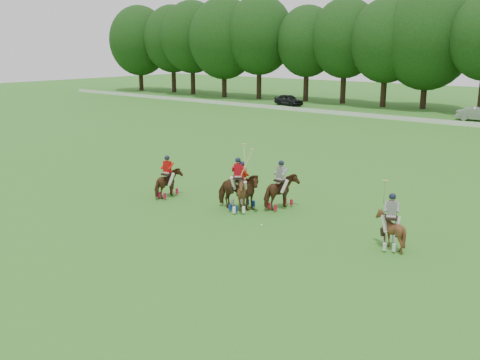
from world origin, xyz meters
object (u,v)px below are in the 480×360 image
Objects in this scene: car_mid at (479,114)px; polo_stripe_b at (390,229)px; car_left at (289,100)px; polo_red_c at (242,193)px; polo_red_a at (168,183)px; polo_ball at (262,225)px; polo_stripe_a at (281,191)px; polo_red_b at (238,191)px.

polo_stripe_b is (7.58, -38.57, 0.06)m from car_mid.
polo_red_c is at bearing -135.30° from car_left.
polo_red_a is 0.80× the size of polo_stripe_b.
polo_red_a is at bearing -140.53° from car_left.
polo_stripe_b is 29.61× the size of polo_ball.
polo_stripe_b is 5.36m from polo_ball.
polo_stripe_a is at bearing 165.72° from polo_stripe_b.
polo_red_c is 31.56× the size of polo_ball.
polo_red_a is 0.75× the size of polo_red_c.
polo_red_a is 4.14m from polo_red_b.
polo_red_b is (4.11, 0.51, 0.16)m from polo_red_a.
polo_red_b reaches higher than car_mid.
car_left is 43.37m from polo_red_a.
polo_red_a is 0.71× the size of polo_red_b.
polo_ball is (2.36, -39.59, -0.64)m from car_mid.
polo_red_c is at bearing 8.74° from polo_red_a.
car_mid is 1.81× the size of polo_stripe_a.
polo_red_c is 1.81m from polo_stripe_a.
polo_red_c is (0.29, -38.34, 0.14)m from car_mid.
polo_ball is (25.30, -39.59, -0.66)m from car_left.
car_mid is 39.67m from polo_ball.
polo_ball is (6.30, -0.61, -0.71)m from polo_red_a.
car_left is at bearing 115.98° from polo_red_a.
polo_ball is at bearing -5.49° from polo_red_a.
car_left reaches higher than polo_ball.
polo_red_b is at bearing -135.53° from car_left.
polo_stripe_a is at bearing 19.55° from polo_red_a.
polo_red_b reaches higher than polo_ball.
polo_red_a reaches higher than polo_ball.
polo_stripe_b is at bearing -14.28° from polo_stripe_a.
polo_ball is at bearing -26.92° from polo_red_b.
polo_ball is (2.19, -1.11, -0.87)m from polo_red_b.
car_mid is 38.34m from polo_red_c.
polo_red_a is (19.00, -38.99, 0.05)m from car_left.
polo_stripe_b is (7.41, -0.09, -0.17)m from polo_red_b.
car_mid is 1.46× the size of polo_red_c.
polo_red_b is 1.13× the size of polo_stripe_b.
car_mid is at bearing -76.52° from car_left.
car_left is at bearing 81.45° from car_mid.
polo_ball is at bearing -133.94° from car_left.
polo_red_a is at bearing -177.94° from polo_stripe_b.
polo_stripe_a is at bearing 173.85° from car_mid.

